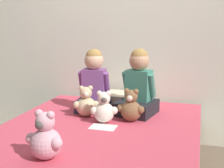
{
  "coord_description": "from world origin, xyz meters",
  "views": [
    {
      "loc": [
        0.77,
        -2.26,
        1.3
      ],
      "look_at": [
        0.0,
        0.43,
        0.75
      ],
      "focal_mm": 50.0,
      "sensor_mm": 36.0,
      "label": 1
    }
  ],
  "objects": [
    {
      "name": "teddy_bear_between_children",
      "position": [
        0.01,
        0.15,
        0.58
      ],
      "size": [
        0.22,
        0.17,
        0.28
      ],
      "rotation": [
        0.0,
        0.0,
        0.29
      ],
      "color": "silver",
      "rests_on": "bed"
    },
    {
      "name": "sign_card",
      "position": [
        0.04,
        0.03,
        0.47
      ],
      "size": [
        0.21,
        0.15,
        0.0
      ],
      "color": "white",
      "rests_on": "bed"
    },
    {
      "name": "teddy_bear_held_by_right_child",
      "position": [
        0.22,
        0.25,
        0.59
      ],
      "size": [
        0.24,
        0.18,
        0.29
      ],
      "rotation": [
        0.0,
        0.0,
        -0.04
      ],
      "color": "brown",
      "rests_on": "bed"
    },
    {
      "name": "child_on_right",
      "position": [
        0.23,
        0.51,
        0.72
      ],
      "size": [
        0.39,
        0.42,
        0.6
      ],
      "rotation": [
        0.0,
        0.0,
        -0.2
      ],
      "color": "black",
      "rests_on": "bed"
    },
    {
      "name": "bed",
      "position": [
        0.0,
        0.0,
        0.23
      ],
      "size": [
        1.61,
        2.0,
        0.47
      ],
      "color": "#997F60",
      "rests_on": "ground_plane"
    },
    {
      "name": "teddy_bear_at_foot_of_bed",
      "position": [
        -0.12,
        -0.63,
        0.6
      ],
      "size": [
        0.26,
        0.2,
        0.31
      ],
      "rotation": [
        0.0,
        0.0,
        -0.16
      ],
      "color": "#DBA3B2",
      "rests_on": "bed"
    },
    {
      "name": "child_on_left",
      "position": [
        -0.2,
        0.51,
        0.73
      ],
      "size": [
        0.32,
        0.32,
        0.59
      ],
      "rotation": [
        0.0,
        0.0,
        0.08
      ],
      "color": "#282D47",
      "rests_on": "bed"
    },
    {
      "name": "wall_behind_bed",
      "position": [
        0.0,
        1.1,
        1.25
      ],
      "size": [
        8.0,
        0.06,
        2.5
      ],
      "color": "silver",
      "rests_on": "ground_plane"
    },
    {
      "name": "teddy_bear_held_by_left_child",
      "position": [
        -0.2,
        0.29,
        0.58
      ],
      "size": [
        0.22,
        0.18,
        0.28
      ],
      "rotation": [
        0.0,
        0.0,
        0.38
      ],
      "color": "#D1B78E",
      "rests_on": "bed"
    },
    {
      "name": "pillow_at_headboard",
      "position": [
        0.0,
        0.81,
        0.52
      ],
      "size": [
        0.57,
        0.33,
        0.11
      ],
      "color": "beige",
      "rests_on": "bed"
    }
  ]
}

